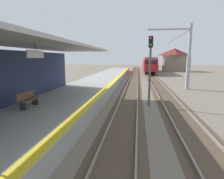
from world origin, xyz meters
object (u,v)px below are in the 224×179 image
at_px(approaching_train, 149,64).
at_px(platform_bench, 28,99).
at_px(rail_signal_post, 150,64).
at_px(distant_trackside_house, 174,59).
at_px(catenary_pylon_far_side, 186,58).

bearing_deg(approaching_train, platform_bench, -102.40).
bearing_deg(platform_bench, approaching_train, 77.60).
distance_m(rail_signal_post, distant_trackside_house, 42.36).
bearing_deg(approaching_train, distant_trackside_house, 40.90).
bearing_deg(distant_trackside_house, rail_signal_post, -102.43).
height_order(approaching_train, rail_signal_post, rail_signal_post).
xyz_separation_m(platform_bench, distant_trackside_house, (16.05, 46.12, 1.96)).
height_order(rail_signal_post, platform_bench, rail_signal_post).
bearing_deg(catenary_pylon_far_side, rail_signal_post, -117.83).
relative_size(approaching_train, platform_bench, 12.25).
xyz_separation_m(catenary_pylon_far_side, distant_trackside_house, (4.51, 32.63, -0.27)).
bearing_deg(catenary_pylon_far_side, approaching_train, 96.05).
relative_size(platform_bench, distant_trackside_house, 0.24).
bearing_deg(rail_signal_post, catenary_pylon_far_side, 62.17).
xyz_separation_m(rail_signal_post, catenary_pylon_far_side, (4.61, 8.74, 0.41)).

